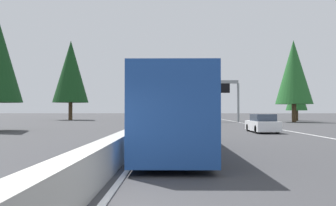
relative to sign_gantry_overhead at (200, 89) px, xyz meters
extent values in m
plane|color=#38383A|center=(12.44, 6.03, -5.20)|extent=(320.00, 320.00, 0.00)
cube|color=#ADAAA3|center=(32.44, 6.33, -4.75)|extent=(180.00, 0.56, 0.90)
cube|color=silver|center=(22.44, -5.49, -5.19)|extent=(160.00, 0.16, 0.01)
cube|color=silver|center=(22.44, 5.78, -5.19)|extent=(160.00, 0.16, 0.01)
cylinder|color=gray|center=(0.04, 6.33, -2.18)|extent=(0.36, 0.36, 6.03)
cylinder|color=gray|center=(0.04, -5.99, -2.18)|extent=(0.36, 0.36, 6.03)
cube|color=gray|center=(0.04, 0.17, 1.08)|extent=(0.50, 12.32, 0.50)
cube|color=#0C602D|center=(-0.11, 2.39, -0.02)|extent=(0.12, 3.20, 1.90)
cube|color=black|center=(-0.11, -2.54, 0.08)|extent=(0.16, 4.20, 1.50)
cube|color=#1E4793|center=(-39.00, 4.47, -3.55)|extent=(11.50, 2.50, 2.90)
cube|color=#2D3847|center=(-39.00, 4.47, -3.19)|extent=(11.04, 2.55, 0.84)
cylinder|color=black|center=(-34.97, 5.57, -4.70)|extent=(1.00, 0.30, 1.00)
cylinder|color=black|center=(-34.97, 3.37, -4.70)|extent=(1.00, 0.30, 1.00)
cylinder|color=black|center=(-43.02, 5.57, -4.70)|extent=(1.00, 0.30, 1.00)
cylinder|color=black|center=(-43.02, 3.37, -4.70)|extent=(1.00, 0.30, 1.00)
cube|color=white|center=(-26.25, -2.74, -4.67)|extent=(4.40, 1.80, 0.76)
cube|color=#2D3847|center=(-26.47, -2.74, -4.01)|extent=(2.46, 1.51, 0.56)
cylinder|color=black|center=(-24.84, -1.95, -4.88)|extent=(0.64, 0.22, 0.64)
cylinder|color=black|center=(-24.84, -3.53, -4.88)|extent=(0.64, 0.22, 0.64)
cylinder|color=black|center=(-27.66, -1.95, -4.88)|extent=(0.64, 0.22, 0.64)
cylinder|color=black|center=(-27.66, -3.53, -4.88)|extent=(0.64, 0.22, 0.64)
cube|color=red|center=(31.88, 0.52, -4.59)|extent=(5.60, 2.00, 0.70)
cube|color=red|center=(32.89, 0.52, -3.79)|extent=(2.24, 1.84, 0.90)
cube|color=#2D3847|center=(32.89, 0.52, -3.70)|extent=(2.02, 1.92, 0.41)
cylinder|color=black|center=(33.73, 1.38, -4.80)|extent=(0.80, 0.28, 0.80)
cylinder|color=black|center=(33.73, -0.34, -4.80)|extent=(0.80, 0.28, 0.80)
cylinder|color=black|center=(30.03, 1.38, -4.80)|extent=(0.80, 0.28, 0.80)
cylinder|color=black|center=(30.03, -0.34, -4.80)|extent=(0.80, 0.28, 0.80)
cube|color=slate|center=(52.48, -2.85, -4.23)|extent=(5.00, 1.95, 1.44)
cube|color=#2D3847|center=(50.18, -2.85, -3.98)|extent=(0.08, 1.48, 0.56)
cylinder|color=black|center=(54.18, -1.99, -4.85)|extent=(0.70, 0.24, 0.70)
cylinder|color=black|center=(54.18, -3.70, -4.85)|extent=(0.70, 0.24, 0.70)
cylinder|color=black|center=(50.78, -1.99, -4.85)|extent=(0.70, 0.24, 0.70)
cylinder|color=black|center=(50.78, -3.70, -4.85)|extent=(0.70, 0.24, 0.70)
cube|color=#AD931E|center=(70.99, 4.32, -4.67)|extent=(4.40, 1.80, 0.76)
cube|color=#2D3847|center=(70.77, 4.32, -4.01)|extent=(2.46, 1.51, 0.56)
cylinder|color=black|center=(72.39, 5.11, -4.88)|extent=(0.64, 0.22, 0.64)
cylinder|color=black|center=(72.39, 3.53, -4.88)|extent=(0.64, 0.22, 0.64)
cylinder|color=black|center=(69.58, 5.11, -4.88)|extent=(0.64, 0.22, 0.64)
cylinder|color=black|center=(69.58, 3.53, -4.88)|extent=(0.64, 0.22, 0.64)
cube|color=slate|center=(25.63, 12.57, -4.67)|extent=(4.40, 1.80, 0.76)
cube|color=#2D3847|center=(25.41, 12.57, -4.01)|extent=(2.46, 1.51, 0.56)
cylinder|color=black|center=(27.03, 13.36, -4.88)|extent=(0.64, 0.22, 0.64)
cylinder|color=black|center=(27.03, 11.78, -4.88)|extent=(0.64, 0.22, 0.64)
cylinder|color=black|center=(24.22, 13.36, -4.88)|extent=(0.64, 0.22, 0.64)
cylinder|color=black|center=(24.22, 11.78, -4.88)|extent=(0.64, 0.22, 0.64)
cylinder|color=#4C3823|center=(-2.23, -13.92, -3.83)|extent=(0.66, 0.66, 2.73)
cone|color=#236028|center=(-2.23, -13.92, 2.38)|extent=(5.47, 5.47, 9.69)
cylinder|color=#4C3823|center=(4.79, -16.86, -4.31)|extent=(0.55, 0.55, 1.78)
cone|color=#236028|center=(4.79, -16.86, -0.28)|extent=(3.55, 3.55, 6.29)
cylinder|color=#4C3823|center=(9.43, 23.36, -3.56)|extent=(0.72, 0.72, 3.27)
cone|color=#143D19|center=(9.43, 23.36, 3.86)|extent=(6.53, 6.53, 11.58)
camera|label=1|loc=(-53.54, 4.50, -3.46)|focal=36.33mm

